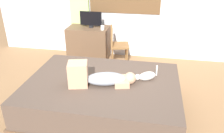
{
  "coord_description": "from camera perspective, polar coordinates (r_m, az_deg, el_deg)",
  "views": [
    {
      "loc": [
        0.54,
        -2.78,
        2.16
      ],
      "look_at": [
        -0.03,
        0.23,
        0.68
      ],
      "focal_mm": 36.78,
      "sensor_mm": 36.0,
      "label": 1
    }
  ],
  "objects": [
    {
      "name": "person_lying",
      "position": [
        3.19,
        -3.31,
        -2.66
      ],
      "size": [
        0.94,
        0.45,
        0.34
      ],
      "color": "#8C939E",
      "rests_on": "bed"
    },
    {
      "name": "chair_by_desk",
      "position": [
        4.82,
        1.07,
        5.78
      ],
      "size": [
        0.45,
        0.45,
        0.86
      ],
      "color": "brown",
      "rests_on": "ground"
    },
    {
      "name": "cat",
      "position": [
        3.34,
        8.46,
        -2.37
      ],
      "size": [
        0.32,
        0.23,
        0.21
      ],
      "color": "silver",
      "rests_on": "bed"
    },
    {
      "name": "ground_plane",
      "position": [
        3.56,
        -0.22,
        -11.48
      ],
      "size": [
        16.0,
        16.0,
        0.0
      ],
      "primitive_type": "plane",
      "color": "olive"
    },
    {
      "name": "cup",
      "position": [
        4.93,
        -2.39,
        9.61
      ],
      "size": [
        0.08,
        0.08,
        0.09
      ],
      "primitive_type": "cylinder",
      "color": "white",
      "rests_on": "desk"
    },
    {
      "name": "curtain_left",
      "position": [
        5.39,
        -8.12,
        14.89
      ],
      "size": [
        0.44,
        0.06,
        2.32
      ],
      "primitive_type": "cube",
      "color": "#ADCC75",
      "rests_on": "ground"
    },
    {
      "name": "bed",
      "position": [
        3.46,
        -2.26,
        -7.53
      ],
      "size": [
        2.25,
        1.66,
        0.53
      ],
      "color": "brown",
      "rests_on": "ground"
    },
    {
      "name": "tv_monitor",
      "position": [
        5.08,
        -5.28,
        11.61
      ],
      "size": [
        0.48,
        0.1,
        0.35
      ],
      "color": "black",
      "rests_on": "desk"
    },
    {
      "name": "desk",
      "position": [
        5.26,
        -5.76,
        5.8
      ],
      "size": [
        0.9,
        0.56,
        0.74
      ],
      "color": "brown",
      "rests_on": "ground"
    }
  ]
}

